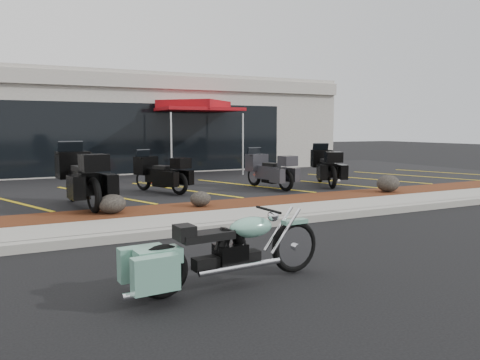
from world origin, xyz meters
TOP-DOWN VIEW (x-y plane):
  - ground at (0.00, 0.00)m, footprint 90.00×90.00m
  - curb at (0.00, 0.90)m, footprint 24.00×0.25m
  - sidewalk at (0.00, 1.60)m, footprint 24.00×1.20m
  - mulch_bed at (0.00, 2.80)m, footprint 24.00×1.20m
  - upper_lot at (0.00, 8.20)m, footprint 26.00×9.60m
  - dealership_building at (0.00, 14.47)m, footprint 18.00×8.16m
  - boulder_left at (-2.48, 2.70)m, footprint 0.56×0.46m
  - boulder_mid at (-0.56, 2.73)m, footprint 0.47×0.39m
  - boulder_right at (4.87, 2.67)m, footprint 0.65×0.54m
  - hero_cruiser at (-1.03, -1.81)m, footprint 2.63×0.85m
  - touring_black_front at (-3.01, 4.73)m, footprint 1.24×2.56m
  - touring_black_mid at (-0.99, 5.96)m, footprint 1.51×2.11m
  - touring_grey at (2.24, 5.47)m, footprint 1.06×2.09m
  - touring_black_rear at (4.58, 5.37)m, footprint 1.61×2.31m
  - traffic_cone at (-0.43, 7.69)m, footprint 0.38×0.38m
  - popup_canopy at (2.11, 10.12)m, footprint 3.89×3.89m

SIDE VIEW (x-z plane):
  - ground at x=0.00m, z-range 0.00..0.00m
  - curb at x=0.00m, z-range 0.00..0.15m
  - sidewalk at x=0.00m, z-range 0.00..0.15m
  - upper_lot at x=0.00m, z-range 0.00..0.15m
  - mulch_bed at x=0.00m, z-range 0.00..0.16m
  - boulder_mid at x=-0.56m, z-range 0.16..0.49m
  - boulder_left at x=-2.48m, z-range 0.16..0.55m
  - boulder_right at x=4.87m, z-range 0.16..0.62m
  - traffic_cone at x=-0.43m, z-range 0.15..0.63m
  - hero_cruiser at x=-1.03m, z-range 0.00..0.91m
  - touring_black_mid at x=-0.99m, z-range 0.15..1.30m
  - touring_grey at x=2.24m, z-range 0.15..1.31m
  - touring_black_rear at x=4.58m, z-range 0.15..1.41m
  - touring_black_front at x=-3.01m, z-range 0.15..1.59m
  - dealership_building at x=0.00m, z-range 0.01..4.01m
  - popup_canopy at x=2.11m, z-range 1.28..4.04m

